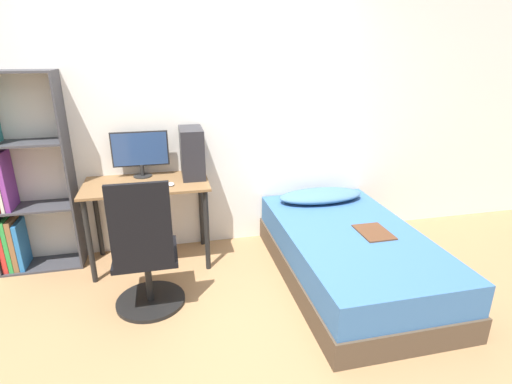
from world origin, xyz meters
TOP-DOWN VIEW (x-y plane):
  - ground_plane at (0.00, 0.00)m, footprint 14.00×14.00m
  - wall_back at (0.00, 1.39)m, footprint 8.00×0.05m
  - desk at (-0.52, 1.08)m, footprint 1.05×0.58m
  - bookshelf at (-1.60, 1.22)m, footprint 0.67×0.29m
  - office_chair at (-0.54, 0.36)m, footprint 0.52×0.52m
  - bed at (1.10, 0.41)m, footprint 1.09×1.91m
  - pillow at (1.10, 1.10)m, footprint 0.83×0.36m
  - magazine at (1.25, 0.34)m, footprint 0.24×0.32m
  - monitor at (-0.55, 1.27)m, footprint 0.49×0.16m
  - keyboard at (-0.57, 0.96)m, footprint 0.41×0.14m
  - pc_tower at (-0.11, 1.17)m, footprint 0.20×0.35m
  - mouse at (-0.32, 0.96)m, footprint 0.06×0.09m

SIDE VIEW (x-z plane):
  - ground_plane at x=0.00m, z-range 0.00..0.00m
  - bed at x=1.10m, z-range 0.00..0.44m
  - office_chair at x=-0.54m, z-range -0.13..0.91m
  - magazine at x=1.25m, z-range 0.44..0.45m
  - pillow at x=1.10m, z-range 0.44..0.55m
  - desk at x=-0.52m, z-range 0.26..1.02m
  - keyboard at x=-0.57m, z-range 0.76..0.78m
  - mouse at x=-0.32m, z-range 0.76..0.78m
  - bookshelf at x=-1.60m, z-range -0.03..1.65m
  - pc_tower at x=-0.11m, z-range 0.76..1.20m
  - monitor at x=-0.55m, z-range 0.79..1.19m
  - wall_back at x=0.00m, z-range 0.00..2.50m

